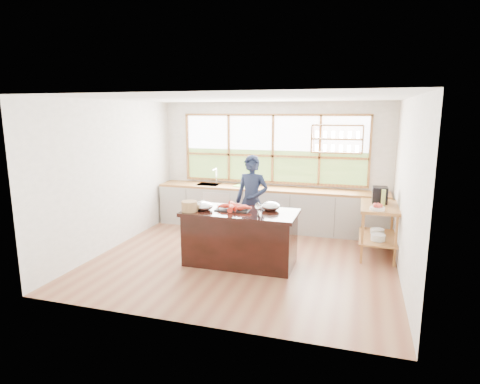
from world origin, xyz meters
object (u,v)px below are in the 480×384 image
at_px(island, 240,237).
at_px(cook, 252,202).
at_px(wicker_basket, 189,206).
at_px(espresso_machine, 380,195).

xyz_separation_m(island, cook, (-0.05, 0.90, 0.41)).
bearing_deg(cook, island, -80.70).
relative_size(cook, wicker_basket, 6.62).
distance_m(island, espresso_machine, 2.61).
distance_m(espresso_machine, wicker_basket, 3.35).
height_order(cook, espresso_machine, cook).
relative_size(island, cook, 1.08).
bearing_deg(wicker_basket, island, 17.80).
relative_size(espresso_machine, wicker_basket, 1.12).
distance_m(island, cook, 0.99).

